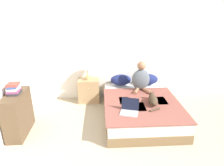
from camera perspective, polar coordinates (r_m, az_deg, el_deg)
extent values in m
cube|color=white|center=(4.92, 5.92, 9.96)|extent=(5.94, 0.05, 2.55)
cube|color=brown|center=(4.35, 7.94, -8.39)|extent=(1.47, 1.99, 0.18)
cube|color=silver|center=(4.26, 8.07, -6.10)|extent=(1.45, 1.96, 0.21)
cube|color=brown|center=(4.04, 8.70, -5.94)|extent=(1.51, 1.59, 0.02)
cube|color=silver|center=(3.90, 7.15, -6.78)|extent=(0.31, 0.37, 0.01)
cube|color=silver|center=(4.23, 13.90, -4.92)|extent=(0.20, 0.36, 0.01)
cube|color=silver|center=(4.12, 3.54, -5.04)|extent=(0.20, 0.33, 0.01)
ellipsoid|color=navy|center=(4.85, 2.54, 0.88)|extent=(0.50, 0.29, 0.26)
ellipsoid|color=navy|center=(4.96, 10.16, 1.03)|extent=(0.50, 0.29, 0.26)
ellipsoid|color=slate|center=(4.59, 8.19, 0.97)|extent=(0.41, 0.23, 0.49)
sphere|color=#9E7051|center=(4.49, 8.41, 4.91)|extent=(0.19, 0.19, 0.19)
cylinder|color=#9E7051|center=(4.52, 7.00, -2.17)|extent=(0.18, 0.29, 0.07)
cylinder|color=#9E7051|center=(4.56, 9.79, -2.08)|extent=(0.18, 0.29, 0.07)
ellipsoid|color=#473828|center=(4.01, 11.64, -4.79)|extent=(0.22, 0.41, 0.18)
sphere|color=#473828|center=(4.19, 11.23, -3.22)|extent=(0.10, 0.10, 0.10)
cone|color=#473828|center=(4.17, 10.88, -2.72)|extent=(0.05, 0.05, 0.05)
cone|color=#473828|center=(4.18, 11.66, -2.73)|extent=(0.05, 0.05, 0.05)
cylinder|color=#473828|center=(3.81, 12.13, -7.43)|extent=(0.21, 0.12, 0.04)
cube|color=#B7B7BC|center=(3.64, 4.89, -8.61)|extent=(0.37, 0.30, 0.02)
cube|color=black|center=(3.70, 5.23, -5.97)|extent=(0.32, 0.14, 0.22)
cube|color=tan|center=(4.92, -6.63, -2.15)|extent=(0.50, 0.35, 0.57)
sphere|color=tan|center=(4.70, -6.80, -1.62)|extent=(0.03, 0.03, 0.03)
cylinder|color=tan|center=(4.80, -7.00, 1.48)|extent=(0.12, 0.12, 0.09)
cylinder|color=tan|center=(4.75, -7.08, 3.14)|extent=(0.02, 0.02, 0.20)
cone|color=white|center=(4.70, -7.18, 5.36)|extent=(0.33, 0.33, 0.18)
cube|color=brown|center=(4.03, -25.24, -7.97)|extent=(0.29, 0.76, 0.80)
cube|color=#2D2D33|center=(3.86, -26.12, -2.52)|extent=(0.18, 0.23, 0.04)
cube|color=#844270|center=(3.84, -26.25, -1.95)|extent=(0.21, 0.25, 0.04)
cube|color=beige|center=(3.83, -26.37, -1.45)|extent=(0.19, 0.22, 0.04)
cube|color=#334C8E|center=(3.82, -26.48, -0.91)|extent=(0.16, 0.21, 0.03)
cube|color=#B24238|center=(3.81, -26.49, -0.37)|extent=(0.18, 0.19, 0.04)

